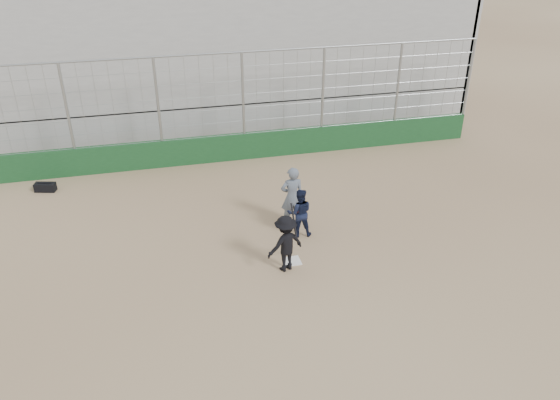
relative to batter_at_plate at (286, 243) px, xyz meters
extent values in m
plane|color=brown|center=(0.26, 0.28, -0.79)|extent=(90.00, 90.00, 0.00)
cube|color=white|center=(0.26, 0.28, -0.78)|extent=(0.44, 0.44, 0.02)
cube|color=#133B1B|center=(0.26, 7.28, -0.29)|extent=(18.00, 0.25, 1.00)
cylinder|color=gray|center=(0.26, 7.28, 1.21)|extent=(0.10, 0.10, 4.00)
cylinder|color=gray|center=(9.26, 7.28, 1.21)|extent=(0.10, 0.10, 4.00)
cylinder|color=gray|center=(0.26, 7.28, 3.21)|extent=(18.00, 0.07, 0.07)
cube|color=gray|center=(0.26, 12.23, 0.01)|extent=(20.00, 6.70, 1.60)
cube|color=gray|center=(0.26, 12.23, 2.91)|extent=(20.00, 6.70, 4.20)
cube|color=gray|center=(10.26, 12.23, 2.11)|extent=(0.25, 6.70, 6.10)
imported|color=black|center=(0.00, 0.00, 0.00)|extent=(1.16, 0.89, 1.58)
cylinder|color=black|center=(0.25, 0.15, 0.60)|extent=(0.07, 0.57, 0.71)
imported|color=black|center=(0.79, 1.49, -0.30)|extent=(0.79, 0.65, 0.99)
sphere|color=maroon|center=(0.79, 1.49, 0.10)|extent=(0.28, 0.28, 0.28)
imported|color=slate|center=(0.75, 2.16, 0.05)|extent=(0.69, 0.45, 1.69)
cube|color=black|center=(-6.73, 6.21, -0.65)|extent=(0.73, 0.45, 0.29)
cylinder|color=black|center=(-6.73, 6.21, -0.48)|extent=(0.43, 0.15, 0.04)
camera|label=1|loc=(-2.93, -11.43, 7.70)|focal=35.00mm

